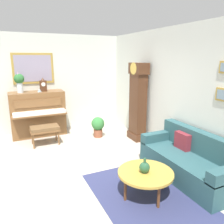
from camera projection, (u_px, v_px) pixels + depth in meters
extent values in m
cube|color=#B2A899|center=(67.00, 169.00, 4.52)|extent=(6.40, 6.00, 0.10)
cube|color=silver|center=(43.00, 84.00, 6.46)|extent=(0.10, 4.90, 2.80)
cube|color=#B28E3D|center=(33.00, 68.00, 6.20)|extent=(0.03, 1.10, 0.84)
cube|color=#998EA8|center=(33.00, 68.00, 6.19)|extent=(0.01, 0.98, 0.72)
cube|color=silver|center=(166.00, 91.00, 5.15)|extent=(5.30, 0.10, 2.80)
cube|color=#B28E3D|center=(223.00, 95.00, 3.73)|extent=(0.26, 0.03, 0.22)
cube|color=#7A93A3|center=(222.00, 95.00, 3.72)|extent=(0.20, 0.01, 0.16)
cube|color=navy|center=(147.00, 196.00, 3.56)|extent=(2.10, 1.50, 0.01)
cube|color=brown|center=(38.00, 114.00, 6.25)|extent=(0.60, 1.44, 1.24)
cube|color=brown|center=(40.00, 115.00, 5.85)|extent=(0.28, 1.38, 0.04)
cube|color=white|center=(40.00, 113.00, 5.84)|extent=(0.26, 1.32, 0.08)
cube|color=brown|center=(39.00, 103.00, 5.88)|extent=(0.03, 1.20, 0.20)
cube|color=brown|center=(45.00, 130.00, 5.57)|extent=(0.42, 0.70, 0.04)
cube|color=brown|center=(45.00, 128.00, 5.56)|extent=(0.40, 0.68, 0.08)
cylinder|color=brown|center=(34.00, 142.00, 5.36)|extent=(0.04, 0.04, 0.36)
cylinder|color=brown|center=(59.00, 138.00, 5.60)|extent=(0.04, 0.04, 0.36)
cylinder|color=brown|center=(32.00, 137.00, 5.64)|extent=(0.04, 0.04, 0.36)
cylinder|color=brown|center=(56.00, 134.00, 5.88)|extent=(0.04, 0.04, 0.36)
cube|color=#4C2B19|center=(137.00, 136.00, 6.04)|extent=(0.52, 0.34, 0.18)
cube|color=#4C2B19|center=(138.00, 107.00, 5.85)|extent=(0.44, 0.28, 1.78)
cube|color=#4C2B19|center=(139.00, 68.00, 5.61)|extent=(0.52, 0.32, 0.28)
cylinder|color=gold|center=(134.00, 69.00, 5.55)|extent=(0.30, 0.02, 0.30)
cylinder|color=gold|center=(136.00, 105.00, 5.81)|extent=(0.03, 0.03, 0.70)
cube|color=#2D565B|center=(186.00, 166.00, 4.09)|extent=(1.90, 0.80, 0.42)
cube|color=#2D565B|center=(201.00, 143.00, 4.11)|extent=(1.90, 0.20, 0.44)
cube|color=#2D565B|center=(159.00, 137.00, 4.78)|extent=(0.18, 0.80, 0.20)
cube|color=maroon|center=(182.00, 141.00, 4.32)|extent=(0.34, 0.12, 0.32)
cylinder|color=gold|center=(146.00, 173.00, 3.52)|extent=(0.88, 0.88, 0.04)
torus|color=brown|center=(146.00, 173.00, 3.52)|extent=(0.88, 0.88, 0.04)
cylinder|color=brown|center=(163.00, 179.00, 3.72)|extent=(0.04, 0.04, 0.36)
cylinder|color=brown|center=(159.00, 197.00, 3.25)|extent=(0.04, 0.04, 0.36)
cylinder|color=brown|center=(125.00, 190.00, 3.42)|extent=(0.04, 0.04, 0.36)
cylinder|color=brown|center=(134.00, 174.00, 3.89)|extent=(0.04, 0.04, 0.36)
cube|color=#4C2B19|center=(43.00, 86.00, 6.12)|extent=(0.12, 0.18, 0.30)
cylinder|color=white|center=(43.00, 84.00, 6.06)|extent=(0.01, 0.11, 0.11)
cone|color=#4C2B19|center=(43.00, 79.00, 6.08)|extent=(0.10, 0.10, 0.08)
cylinder|color=silver|center=(20.00, 88.00, 5.88)|extent=(0.15, 0.15, 0.26)
sphere|color=#2D6B33|center=(19.00, 79.00, 5.83)|extent=(0.26, 0.26, 0.26)
cone|color=#D199B7|center=(18.00, 74.00, 5.76)|extent=(0.06, 0.06, 0.16)
cylinder|color=#ADC6D6|center=(39.00, 92.00, 6.07)|extent=(0.12, 0.12, 0.01)
cylinder|color=#ADC6D6|center=(39.00, 91.00, 6.06)|extent=(0.08, 0.08, 0.06)
cylinder|color=#234C33|center=(144.00, 172.00, 3.49)|extent=(0.09, 0.09, 0.01)
sphere|color=#285638|center=(145.00, 167.00, 3.48)|extent=(0.17, 0.17, 0.17)
cylinder|color=#285638|center=(145.00, 161.00, 3.45)|extent=(0.04, 0.04, 0.08)
cylinder|color=#935138|center=(98.00, 133.00, 6.19)|extent=(0.24, 0.24, 0.22)
sphere|color=#387F3D|center=(98.00, 124.00, 6.12)|extent=(0.36, 0.36, 0.36)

